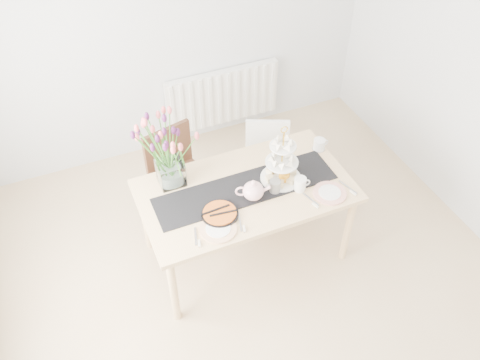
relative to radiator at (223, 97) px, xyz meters
name	(u,v)px	position (x,y,z in m)	size (l,w,h in m)	color
room_shell	(278,190)	(-0.50, -2.19, 0.85)	(4.50, 4.50, 4.50)	tan
radiator	(223,97)	(0.00, 0.00, 0.00)	(1.20, 0.08, 0.60)	white
dining_table	(246,196)	(-0.45, -1.60, 0.22)	(1.60, 0.90, 0.75)	tan
chair_brown	(177,170)	(-0.80, -0.95, 0.07)	(0.53, 0.53, 0.89)	#362013
chair_white	(267,157)	(0.01, -1.03, 0.00)	(0.51, 0.51, 0.78)	white
table_runner	(246,188)	(-0.45, -1.60, 0.30)	(1.40, 0.35, 0.01)	black
tulip_vase	(167,143)	(-0.94, -1.31, 0.68)	(0.69, 0.69, 0.59)	silver
cake_stand	(281,167)	(-0.16, -1.61, 0.43)	(0.31, 0.31, 0.46)	gold
teapot	(253,191)	(-0.44, -1.71, 0.38)	(0.25, 0.20, 0.16)	white
cream_jug	(319,145)	(0.29, -1.41, 0.35)	(0.10, 0.10, 0.10)	white
tart_tin	(220,214)	(-0.73, -1.77, 0.32)	(0.27, 0.27, 0.03)	black
mug_grey	(275,186)	(-0.26, -1.71, 0.35)	(0.09, 0.09, 0.10)	gray
mug_white	(300,184)	(-0.08, -1.76, 0.35)	(0.09, 0.09, 0.11)	white
mug_orange	(284,177)	(-0.15, -1.64, 0.35)	(0.08, 0.08, 0.10)	orange
plate_left	(218,229)	(-0.79, -1.90, 0.31)	(0.26, 0.26, 0.01)	silver
plate_right	(330,193)	(0.11, -1.90, 0.31)	(0.25, 0.25, 0.01)	white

